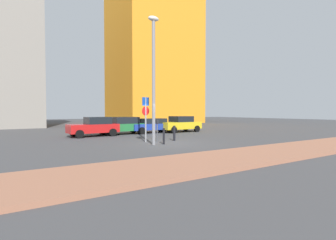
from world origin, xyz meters
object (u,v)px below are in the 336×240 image
Objects in this scene: parked_car_red at (94,126)px; parked_car_yellow at (180,124)px; parked_car_green at (122,125)px; parking_sign_post at (146,114)px; traffic_bollard_near at (164,136)px; parking_meter at (157,127)px; street_lamp at (154,70)px; parked_car_blue at (152,125)px; traffic_bollard_mid at (174,133)px.

parked_car_red is 0.94× the size of parked_car_yellow.
parking_sign_post reaches higher than parked_car_green.
parking_sign_post is 2.11m from traffic_bollard_near.
street_lamp reaches higher than parking_meter.
parking_sign_post is at bearing -120.65° from parked_car_blue.
parked_car_red is 3.86× the size of traffic_bollard_mid.
parked_car_red is at bearing 103.74° from street_lamp.
street_lamp is (-0.91, -7.75, 3.72)m from parked_car_green.
traffic_bollard_near is (-6.10, -7.16, -0.30)m from parked_car_yellow.
street_lamp reaches higher than traffic_bollard_near.
parking_meter is (-5.73, -5.63, 0.15)m from parked_car_yellow.
parking_sign_post reaches higher than parked_car_red.
parked_car_blue is 6.84m from parking_meter.
parked_car_yellow is at bearing 44.54° from parking_meter.
parked_car_red is 1.35× the size of parking_sign_post.
parked_car_yellow is at bearing -6.85° from parked_car_green.
parked_car_red reaches higher than parked_car_blue.
parked_car_red is 0.90× the size of parked_car_blue.
parked_car_red is 2.73m from parked_car_green.
parked_car_red is at bearing 115.75° from parking_meter.
parked_car_blue is at bearing 65.62° from parking_meter.
parked_car_red is at bearing 108.15° from parking_sign_post.
parked_car_green reaches higher than traffic_bollard_near.
parked_car_green is at bearing 83.30° from street_lamp.
parked_car_blue is at bearing 5.08° from parked_car_red.
parking_meter is 1.41× the size of traffic_bollard_mid.
parked_car_red is 4.03× the size of traffic_bollard_near.
parking_sign_post is at bearing 172.60° from traffic_bollard_mid.
parked_car_red is 0.52× the size of street_lamp.
parked_car_yellow is (8.49, -0.10, -0.00)m from parked_car_red.
parking_meter reaches higher than traffic_bollard_near.
parked_car_green is 0.98× the size of parked_car_blue.
parked_car_green is 7.87m from traffic_bollard_near.
parking_sign_post is 2.98m from street_lamp.
parking_meter is at bearing 1.26° from parking_sign_post.
parked_car_green reaches higher than parked_car_blue.
street_lamp is at bearing -96.70° from parked_car_green.
parked_car_blue is 4.27× the size of traffic_bollard_mid.
street_lamp is (1.75, -7.15, 3.71)m from parked_car_red.
parked_car_green is at bearing 173.15° from parked_car_yellow.
parked_car_blue is 3.03× the size of parking_meter.
parked_car_red is 8.24m from street_lamp.
parked_car_blue is 1.04× the size of parked_car_yellow.
street_lamp is at bearing -125.74° from parking_meter.
parked_car_blue is 6.72m from traffic_bollard_mid.
street_lamp is (-6.74, -7.05, 3.71)m from parked_car_yellow.
traffic_bollard_mid is (1.19, -0.29, -0.43)m from parking_meter.
traffic_bollard_mid is at bearing -104.03° from parked_car_blue.
parking_meter is (-2.82, -6.23, 0.21)m from parked_car_blue.
parked_car_yellow reaches higher than parking_meter.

